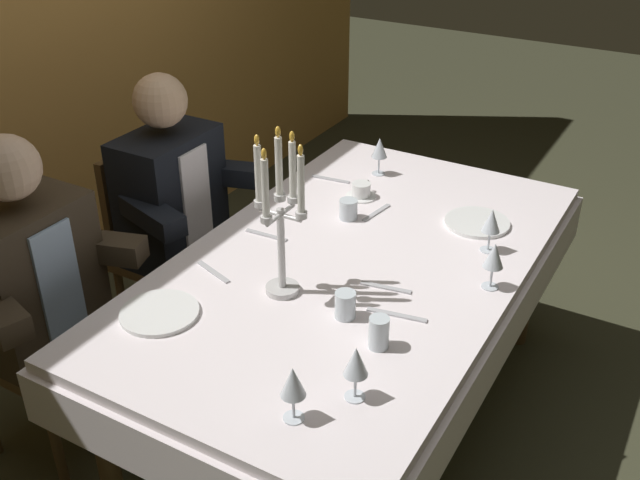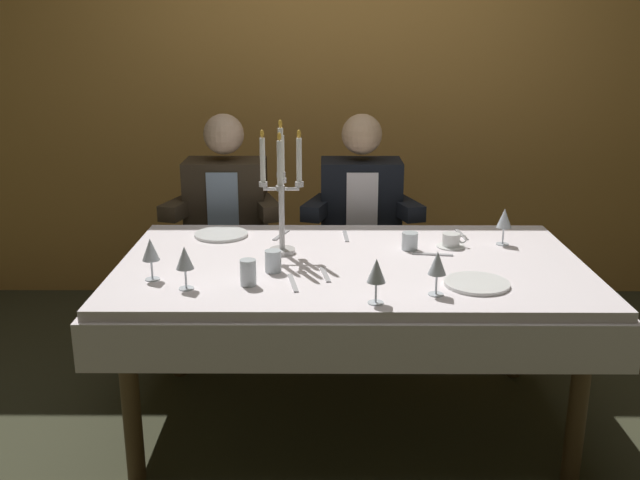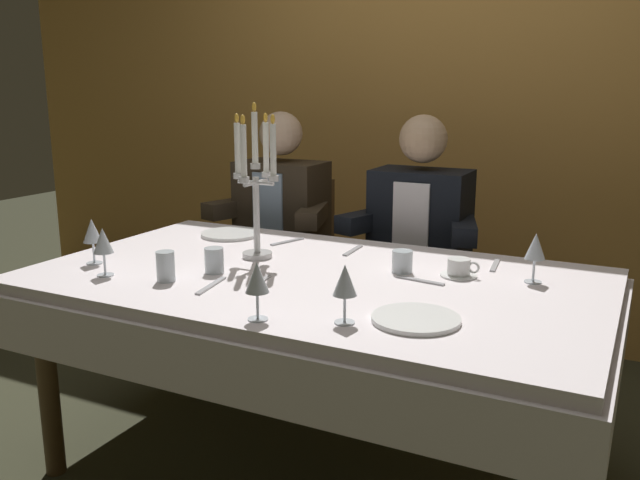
{
  "view_description": "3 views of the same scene",
  "coord_description": "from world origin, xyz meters",
  "px_view_note": "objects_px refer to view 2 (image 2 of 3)",
  "views": [
    {
      "loc": [
        -1.96,
        -0.99,
        2.07
      ],
      "look_at": [
        -0.08,
        0.09,
        0.83
      ],
      "focal_mm": 41.57,
      "sensor_mm": 36.0,
      "label": 1
    },
    {
      "loc": [
        -0.11,
        -2.77,
        1.66
      ],
      "look_at": [
        -0.13,
        0.11,
        0.8
      ],
      "focal_mm": 39.77,
      "sensor_mm": 36.0,
      "label": 2
    },
    {
      "loc": [
        1.0,
        -1.94,
        1.37
      ],
      "look_at": [
        -0.01,
        0.07,
        0.84
      ],
      "focal_mm": 37.56,
      "sensor_mm": 36.0,
      "label": 3
    }
  ],
  "objects_px": {
    "dining_table": "(351,288)",
    "candelabra": "(281,192)",
    "seated_diner_1": "(360,209)",
    "wine_glass_3": "(185,259)",
    "coffee_cup_0": "(451,241)",
    "wine_glass_0": "(504,219)",
    "wine_glass_1": "(376,272)",
    "water_tumbler_2": "(410,241)",
    "seated_diner_0": "(227,209)",
    "dinner_plate_1": "(477,284)",
    "wine_glass_2": "(437,265)",
    "wine_glass_4": "(151,251)",
    "dinner_plate_0": "(221,234)",
    "water_tumbler_0": "(248,273)",
    "water_tumbler_1": "(273,261)"
  },
  "relations": [
    {
      "from": "candelabra",
      "to": "coffee_cup_0",
      "type": "bearing_deg",
      "value": 7.11
    },
    {
      "from": "wine_glass_0",
      "to": "wine_glass_1",
      "type": "relative_size",
      "value": 1.0
    },
    {
      "from": "wine_glass_3",
      "to": "dining_table",
      "type": "bearing_deg",
      "value": 28.06
    },
    {
      "from": "wine_glass_1",
      "to": "seated_diner_0",
      "type": "xyz_separation_m",
      "value": [
        -0.7,
        1.35,
        -0.12
      ]
    },
    {
      "from": "candelabra",
      "to": "seated_diner_1",
      "type": "relative_size",
      "value": 0.46
    },
    {
      "from": "wine_glass_2",
      "to": "coffee_cup_0",
      "type": "bearing_deg",
      "value": 75.09
    },
    {
      "from": "wine_glass_4",
      "to": "water_tumbler_1",
      "type": "bearing_deg",
      "value": 11.88
    },
    {
      "from": "wine_glass_2",
      "to": "coffee_cup_0",
      "type": "relative_size",
      "value": 1.24
    },
    {
      "from": "coffee_cup_0",
      "to": "seated_diner_1",
      "type": "bearing_deg",
      "value": 117.73
    },
    {
      "from": "dinner_plate_0",
      "to": "seated_diner_1",
      "type": "relative_size",
      "value": 0.2
    },
    {
      "from": "dining_table",
      "to": "candelabra",
      "type": "relative_size",
      "value": 3.43
    },
    {
      "from": "wine_glass_1",
      "to": "water_tumbler_2",
      "type": "relative_size",
      "value": 2.14
    },
    {
      "from": "water_tumbler_0",
      "to": "wine_glass_0",
      "type": "bearing_deg",
      "value": 25.93
    },
    {
      "from": "dinner_plate_1",
      "to": "water_tumbler_1",
      "type": "bearing_deg",
      "value": 168.93
    },
    {
      "from": "coffee_cup_0",
      "to": "seated_diner_1",
      "type": "distance_m",
      "value": 0.78
    },
    {
      "from": "wine_glass_0",
      "to": "coffee_cup_0",
      "type": "relative_size",
      "value": 1.24
    },
    {
      "from": "water_tumbler_0",
      "to": "water_tumbler_1",
      "type": "bearing_deg",
      "value": 61.73
    },
    {
      "from": "candelabra",
      "to": "wine_glass_3",
      "type": "bearing_deg",
      "value": -127.13
    },
    {
      "from": "dining_table",
      "to": "wine_glass_3",
      "type": "relative_size",
      "value": 11.83
    },
    {
      "from": "water_tumbler_2",
      "to": "coffee_cup_0",
      "type": "bearing_deg",
      "value": 12.13
    },
    {
      "from": "dinner_plate_1",
      "to": "wine_glass_4",
      "type": "relative_size",
      "value": 1.48
    },
    {
      "from": "wine_glass_2",
      "to": "water_tumbler_2",
      "type": "bearing_deg",
      "value": 93.38
    },
    {
      "from": "dinner_plate_0",
      "to": "dinner_plate_1",
      "type": "relative_size",
      "value": 1.01
    },
    {
      "from": "water_tumbler_2",
      "to": "seated_diner_0",
      "type": "distance_m",
      "value": 1.15
    },
    {
      "from": "dinner_plate_0",
      "to": "water_tumbler_0",
      "type": "relative_size",
      "value": 2.45
    },
    {
      "from": "candelabra",
      "to": "water_tumbler_1",
      "type": "bearing_deg",
      "value": -95.23
    },
    {
      "from": "wine_glass_2",
      "to": "seated_diner_1",
      "type": "xyz_separation_m",
      "value": [
        -0.21,
        1.27,
        -0.12
      ]
    },
    {
      "from": "dining_table",
      "to": "seated_diner_1",
      "type": "distance_m",
      "value": 0.9
    },
    {
      "from": "coffee_cup_0",
      "to": "wine_glass_0",
      "type": "bearing_deg",
      "value": 8.93
    },
    {
      "from": "water_tumbler_1",
      "to": "water_tumbler_0",
      "type": "bearing_deg",
      "value": -118.27
    },
    {
      "from": "wine_glass_4",
      "to": "seated_diner_0",
      "type": "bearing_deg",
      "value": 83.07
    },
    {
      "from": "dinner_plate_1",
      "to": "wine_glass_0",
      "type": "relative_size",
      "value": 1.48
    },
    {
      "from": "seated_diner_1",
      "to": "wine_glass_3",
      "type": "bearing_deg",
      "value": -119.98
    },
    {
      "from": "dinner_plate_1",
      "to": "water_tumbler_2",
      "type": "height_order",
      "value": "water_tumbler_2"
    },
    {
      "from": "wine_glass_0",
      "to": "wine_glass_1",
      "type": "height_order",
      "value": "same"
    },
    {
      "from": "water_tumbler_1",
      "to": "dinner_plate_1",
      "type": "bearing_deg",
      "value": -11.07
    },
    {
      "from": "dinner_plate_1",
      "to": "water_tumbler_0",
      "type": "distance_m",
      "value": 0.85
    },
    {
      "from": "candelabra",
      "to": "water_tumbler_0",
      "type": "bearing_deg",
      "value": -104.85
    },
    {
      "from": "dining_table",
      "to": "dinner_plate_1",
      "type": "relative_size",
      "value": 7.98
    },
    {
      "from": "seated_diner_0",
      "to": "dinner_plate_1",
      "type": "bearing_deg",
      "value": -47.14
    },
    {
      "from": "water_tumbler_0",
      "to": "seated_diner_0",
      "type": "distance_m",
      "value": 1.2
    },
    {
      "from": "wine_glass_1",
      "to": "water_tumbler_1",
      "type": "relative_size",
      "value": 1.88
    },
    {
      "from": "wine_glass_2",
      "to": "seated_diner_1",
      "type": "height_order",
      "value": "seated_diner_1"
    },
    {
      "from": "water_tumbler_2",
      "to": "seated_diner_1",
      "type": "bearing_deg",
      "value": 103.55
    },
    {
      "from": "wine_glass_3",
      "to": "coffee_cup_0",
      "type": "height_order",
      "value": "wine_glass_3"
    },
    {
      "from": "dinner_plate_0",
      "to": "seated_diner_1",
      "type": "distance_m",
      "value": 0.85
    },
    {
      "from": "wine_glass_4",
      "to": "wine_glass_0",
      "type": "bearing_deg",
      "value": 17.82
    },
    {
      "from": "dinner_plate_1",
      "to": "water_tumbler_0",
      "type": "bearing_deg",
      "value": -179.83
    },
    {
      "from": "water_tumbler_1",
      "to": "dining_table",
      "type": "bearing_deg",
      "value": 23.54
    },
    {
      "from": "wine_glass_2",
      "to": "water_tumbler_0",
      "type": "relative_size",
      "value": 1.64
    }
  ]
}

